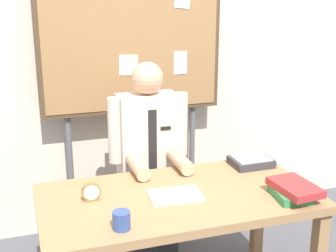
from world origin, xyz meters
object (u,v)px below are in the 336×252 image
Objects in this scene: coffee_mug at (121,220)px; person at (149,171)px; open_notebook at (176,195)px; book_stack at (293,190)px; desk at (178,209)px; paper_tray at (251,161)px; bulletin_board at (132,34)px; desk_clock at (91,193)px.

person is at bearing 66.43° from coffee_mug.
coffee_mug is at bearing -144.60° from open_notebook.
coffee_mug is (-0.98, -0.04, -0.00)m from book_stack.
book_stack is (0.59, -0.85, 0.14)m from person.
book_stack is at bearing -22.34° from desk.
paper_tray is (0.60, -0.35, 0.12)m from person.
desk is at bearing -90.02° from bulletin_board.
desk_clock is (-0.46, 0.09, 0.04)m from open_notebook.
desk is at bearing 35.73° from coffee_mug.
desk is 0.10m from open_notebook.
person reaches higher than paper_tray.
book_stack is 0.65m from open_notebook.
person is 5.43× the size of paper_tray.
paper_tray is (0.62, 0.29, 0.02)m from open_notebook.
coffee_mug is (-0.39, -0.28, 0.14)m from desk.
desk_clock is (-1.06, 0.31, 0.00)m from book_stack.
coffee_mug reaches higher than open_notebook.
desk_clock is at bearing -131.54° from person.
desk_clock is at bearing -117.00° from bulletin_board.
desk_clock is 1.14× the size of coffee_mug.
coffee_mug is at bearing -150.98° from paper_tray.
desk is at bearing 157.66° from book_stack.
book_stack is at bearing -65.01° from bulletin_board.
coffee_mug reaches higher than book_stack.
coffee_mug is (-0.37, -0.26, 0.04)m from open_notebook.
book_stack reaches higher than desk.
desk_clock is 0.37m from coffee_mug.
person reaches higher than desk.
desk is at bearing -90.00° from person.
coffee_mug is (-0.39, -1.30, -0.75)m from bulletin_board.
desk is 16.92× the size of coffee_mug.
desk is at bearing -155.91° from paper_tray.
paper_tray is at bearing 10.19° from desk_clock.
open_notebook is at bearing -155.18° from paper_tray.
person is (0.00, 0.61, -0.00)m from desk.
desk_clock is (-0.48, 0.07, 0.14)m from desk.
person is 1.05m from book_stack.
book_stack is at bearing -16.45° from desk_clock.
desk_clock reaches higher than paper_tray.
bulletin_board reaches higher than desk.
open_notebook is at bearing -11.62° from desk_clock.
coffee_mug is at bearing -113.57° from person.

